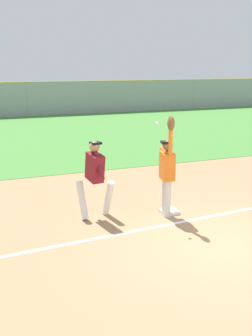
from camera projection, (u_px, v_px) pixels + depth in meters
ground_plane at (223, 246)px, 7.86m from camera, size 71.03×71.03×0.00m
outfield_grass at (54, 134)px, 20.61m from camera, size 50.72×15.76×0.01m
first_base at (169, 211)px, 9.61m from camera, size 0.39×0.39×0.08m
fielder at (167, 167)px, 9.18m from camera, size 0.35×0.89×2.28m
runner at (95, 174)px, 9.12m from camera, size 0.79×0.85×1.72m
baseball at (157, 123)px, 8.77m from camera, size 0.07×0.07×0.07m
outfield_fence at (26, 99)px, 27.42m from camera, size 50.80×0.08×2.24m
parked_car_blue at (55, 100)px, 31.97m from camera, size 4.59×2.51×1.25m
parked_car_silver at (109, 99)px, 32.82m from camera, size 4.48×2.27×1.25m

